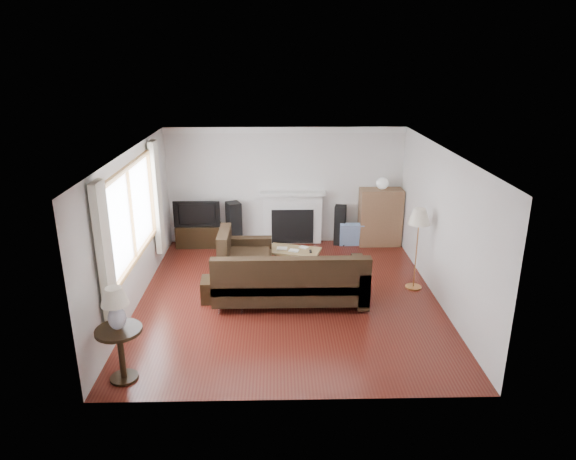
{
  "coord_description": "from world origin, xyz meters",
  "views": [
    {
      "loc": [
        -0.19,
        -7.89,
        3.93
      ],
      "look_at": [
        0.0,
        0.3,
        1.1
      ],
      "focal_mm": 32.0,
      "sensor_mm": 36.0,
      "label": 1
    }
  ],
  "objects_px": {
    "tv_stand": "(199,235)",
    "bookshelf": "(380,217)",
    "floor_lamp": "(417,249)",
    "side_table": "(121,354)",
    "coffee_table": "(294,259)",
    "sectional_sofa": "(290,278)"
  },
  "relations": [
    {
      "from": "tv_stand",
      "to": "sectional_sofa",
      "type": "xyz_separation_m",
      "value": [
        1.89,
        -2.69,
        0.2
      ]
    },
    {
      "from": "bookshelf",
      "to": "sectional_sofa",
      "type": "relative_size",
      "value": 0.45
    },
    {
      "from": "sectional_sofa",
      "to": "floor_lamp",
      "type": "height_order",
      "value": "floor_lamp"
    },
    {
      "from": "floor_lamp",
      "to": "coffee_table",
      "type": "bearing_deg",
      "value": 156.01
    },
    {
      "from": "floor_lamp",
      "to": "side_table",
      "type": "height_order",
      "value": "floor_lamp"
    },
    {
      "from": "bookshelf",
      "to": "sectional_sofa",
      "type": "bearing_deg",
      "value": -126.54
    },
    {
      "from": "sectional_sofa",
      "to": "side_table",
      "type": "xyz_separation_m",
      "value": [
        -2.17,
        -2.09,
        -0.08
      ]
    },
    {
      "from": "tv_stand",
      "to": "sectional_sofa",
      "type": "distance_m",
      "value": 3.29
    },
    {
      "from": "tv_stand",
      "to": "bookshelf",
      "type": "bearing_deg",
      "value": 0.12
    },
    {
      "from": "sectional_sofa",
      "to": "coffee_table",
      "type": "bearing_deg",
      "value": 85.73
    },
    {
      "from": "sectional_sofa",
      "to": "floor_lamp",
      "type": "bearing_deg",
      "value": 12.72
    },
    {
      "from": "floor_lamp",
      "to": "side_table",
      "type": "bearing_deg",
      "value": -149.42
    },
    {
      "from": "tv_stand",
      "to": "floor_lamp",
      "type": "bearing_deg",
      "value": -28.27
    },
    {
      "from": "side_table",
      "to": "bookshelf",
      "type": "bearing_deg",
      "value": 48.9
    },
    {
      "from": "bookshelf",
      "to": "floor_lamp",
      "type": "xyz_separation_m",
      "value": [
        0.2,
        -2.2,
        0.11
      ]
    },
    {
      "from": "bookshelf",
      "to": "side_table",
      "type": "height_order",
      "value": "bookshelf"
    },
    {
      "from": "side_table",
      "to": "coffee_table",
      "type": "bearing_deg",
      "value": 57.0
    },
    {
      "from": "tv_stand",
      "to": "side_table",
      "type": "distance_m",
      "value": 4.79
    },
    {
      "from": "bookshelf",
      "to": "side_table",
      "type": "distance_m",
      "value": 6.35
    },
    {
      "from": "side_table",
      "to": "tv_stand",
      "type": "bearing_deg",
      "value": 86.55
    },
    {
      "from": "bookshelf",
      "to": "side_table",
      "type": "relative_size",
      "value": 1.71
    },
    {
      "from": "bookshelf",
      "to": "tv_stand",
      "type": "bearing_deg",
      "value": -179.88
    }
  ]
}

